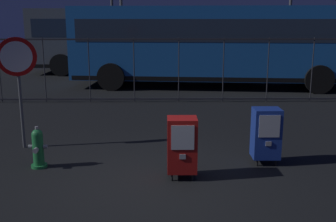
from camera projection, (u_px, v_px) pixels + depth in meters
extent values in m
plane|color=black|center=(150.00, 182.00, 6.55)|extent=(60.00, 60.00, 0.00)
cylinder|color=#1E7238|center=(39.00, 166.00, 7.20)|extent=(0.28, 0.28, 0.05)
cylinder|color=#1E7238|center=(38.00, 150.00, 7.13)|extent=(0.19, 0.19, 0.55)
sphere|color=#1E7238|center=(37.00, 135.00, 7.07)|extent=(0.19, 0.19, 0.19)
cylinder|color=gray|center=(37.00, 128.00, 7.04)|extent=(0.06, 0.06, 0.05)
cylinder|color=gray|center=(36.00, 151.00, 6.99)|extent=(0.09, 0.08, 0.09)
cylinder|color=gray|center=(31.00, 147.00, 7.12)|extent=(0.07, 0.07, 0.07)
cylinder|color=gray|center=(45.00, 147.00, 7.12)|extent=(0.07, 0.07, 0.07)
cylinder|color=black|center=(257.00, 163.00, 7.24)|extent=(0.04, 0.04, 0.12)
cylinder|color=black|center=(276.00, 163.00, 7.25)|extent=(0.04, 0.04, 0.12)
cylinder|color=black|center=(254.00, 157.00, 7.52)|extent=(0.04, 0.04, 0.12)
cylinder|color=black|center=(272.00, 157.00, 7.52)|extent=(0.04, 0.04, 0.12)
cube|color=navy|center=(266.00, 133.00, 7.27)|extent=(0.48, 0.40, 0.90)
cube|color=#B2B7BF|center=(270.00, 126.00, 7.03)|extent=(0.36, 0.01, 0.40)
cube|color=gray|center=(269.00, 144.00, 7.10)|extent=(0.10, 0.02, 0.08)
cylinder|color=black|center=(172.00, 177.00, 6.58)|extent=(0.04, 0.04, 0.12)
cylinder|color=black|center=(192.00, 177.00, 6.58)|extent=(0.04, 0.04, 0.12)
cylinder|color=black|center=(172.00, 171.00, 6.85)|extent=(0.04, 0.04, 0.12)
cylinder|color=black|center=(191.00, 171.00, 6.86)|extent=(0.04, 0.04, 0.12)
cube|color=#9E1411|center=(182.00, 145.00, 6.60)|extent=(0.48, 0.40, 0.90)
cube|color=#B2B7BF|center=(183.00, 138.00, 6.36)|extent=(0.36, 0.01, 0.40)
cube|color=gray|center=(183.00, 157.00, 6.43)|extent=(0.10, 0.02, 0.08)
cylinder|color=#4C4F54|center=(20.00, 94.00, 8.06)|extent=(0.06, 0.06, 2.20)
cylinder|color=red|center=(17.00, 57.00, 7.87)|extent=(0.71, 0.31, 0.76)
cylinder|color=white|center=(16.00, 57.00, 7.86)|extent=(0.56, 0.23, 0.60)
cube|color=#2D2D33|center=(156.00, 39.00, 12.33)|extent=(18.00, 0.04, 0.05)
cube|color=#2D2D33|center=(157.00, 99.00, 12.75)|extent=(18.00, 0.04, 0.05)
cylinder|color=#2D2D33|center=(44.00, 71.00, 12.51)|extent=(0.03, 0.03, 2.00)
cylinder|color=#2D2D33|center=(89.00, 70.00, 12.52)|extent=(0.03, 0.03, 2.00)
cylinder|color=#2D2D33|center=(134.00, 70.00, 12.54)|extent=(0.03, 0.03, 2.00)
cylinder|color=#2D2D33|center=(179.00, 70.00, 12.56)|extent=(0.03, 0.03, 2.00)
cylinder|color=#2D2D33|center=(223.00, 70.00, 12.57)|extent=(0.03, 0.03, 2.00)
cylinder|color=#2D2D33|center=(268.00, 70.00, 12.59)|extent=(0.03, 0.03, 2.00)
cylinder|color=#2D2D33|center=(312.00, 70.00, 12.60)|extent=(0.03, 0.03, 2.00)
cube|color=#19519E|center=(213.00, 43.00, 15.34)|extent=(10.69, 3.51, 2.65)
cube|color=#1E2838|center=(213.00, 30.00, 15.24)|extent=(10.07, 3.47, 0.80)
cube|color=black|center=(212.00, 75.00, 15.62)|extent=(10.48, 3.50, 0.16)
cylinder|color=black|center=(319.00, 79.00, 14.09)|extent=(1.02, 0.38, 1.00)
cylinder|color=black|center=(302.00, 70.00, 16.51)|extent=(1.02, 0.38, 1.00)
cylinder|color=black|center=(111.00, 77.00, 14.70)|extent=(1.02, 0.38, 1.00)
cylinder|color=black|center=(124.00, 68.00, 17.13)|extent=(1.02, 0.38, 1.00)
cube|color=#4C5156|center=(144.00, 38.00, 19.19)|extent=(10.60, 2.99, 2.65)
cube|color=#1E2838|center=(144.00, 27.00, 19.09)|extent=(9.98, 2.98, 0.80)
cube|color=black|center=(144.00, 63.00, 19.47)|extent=(10.40, 2.99, 0.16)
cylinder|color=black|center=(224.00, 66.00, 18.11)|extent=(1.01, 0.33, 1.00)
cylinder|color=black|center=(219.00, 60.00, 20.55)|extent=(1.01, 0.33, 1.00)
cylinder|color=black|center=(61.00, 65.00, 18.37)|extent=(1.01, 0.33, 1.00)
cylinder|color=black|center=(75.00, 60.00, 20.80)|extent=(1.01, 0.33, 1.00)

